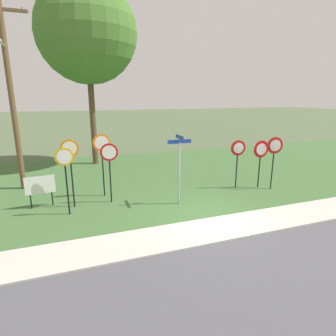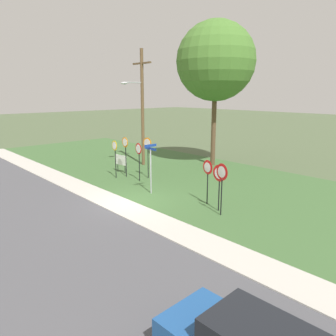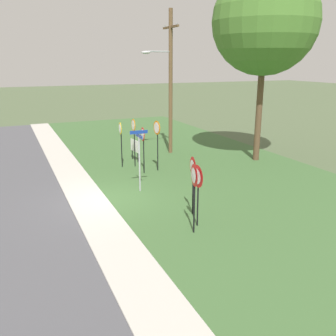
{
  "view_description": "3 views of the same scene",
  "coord_description": "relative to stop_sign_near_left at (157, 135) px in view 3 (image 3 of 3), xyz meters",
  "views": [
    {
      "loc": [
        -4.44,
        -8.09,
        4.3
      ],
      "look_at": [
        -0.29,
        3.39,
        1.1
      ],
      "focal_mm": 29.54,
      "sensor_mm": 36.0,
      "label": 1
    },
    {
      "loc": [
        13.21,
        -9.46,
        5.61
      ],
      "look_at": [
        -0.14,
        2.68,
        1.39
      ],
      "focal_mm": 34.71,
      "sensor_mm": 36.0,
      "label": 2
    },
    {
      "loc": [
        14.67,
        -3.61,
        5.75
      ],
      "look_at": [
        -0.15,
        2.92,
        1.06
      ],
      "focal_mm": 39.44,
      "sensor_mm": 36.0,
      "label": 3
    }
  ],
  "objects": [
    {
      "name": "sidewalk_strip",
      "position": [
        3.17,
        -4.42,
        -1.99
      ],
      "size": [
        44.0,
        1.6,
        0.06
      ],
      "primitive_type": "cube",
      "color": "#BCB7AD",
      "rests_on": "ground_plane"
    },
    {
      "name": "yield_sign_near_left",
      "position": [
        6.04,
        -1.02,
        -0.28
      ],
      "size": [
        0.72,
        0.14,
        2.29
      ],
      "rotation": [
        0.0,
        0.0,
        -0.16
      ],
      "color": "black",
      "rests_on": "grass_median"
    },
    {
      "name": "stop_sign_far_left",
      "position": [
        0.17,
        -0.86,
        -0.2
      ],
      "size": [
        0.7,
        0.12,
        2.46
      ],
      "rotation": [
        0.0,
        0.0,
        -0.12
      ],
      "color": "black",
      "rests_on": "grass_median"
    },
    {
      "name": "yield_sign_near_right",
      "position": [
        7.07,
        -1.36,
        -0.3
      ],
      "size": [
        0.8,
        0.11,
        2.27
      ],
      "rotation": [
        0.0,
        0.0,
        -0.04
      ],
      "color": "black",
      "rests_on": "grass_median"
    },
    {
      "name": "stop_sign_near_left",
      "position": [
        0.0,
        0.0,
        0.0
      ],
      "size": [
        0.73,
        0.11,
        2.72
      ],
      "rotation": [
        0.0,
        0.0,
        0.08
      ],
      "color": "black",
      "rests_on": "grass_median"
    },
    {
      "name": "ground_plane",
      "position": [
        3.17,
        -3.62,
        -2.02
      ],
      "size": [
        160.0,
        160.0,
        0.0
      ],
      "primitive_type": "plane",
      "color": "#4C5B3D"
    },
    {
      "name": "grass_median",
      "position": [
        3.17,
        2.38,
        -2.0
      ],
      "size": [
        44.0,
        12.0,
        0.04
      ],
      "primitive_type": "cube",
      "color": "#3D6033",
      "rests_on": "ground_plane"
    },
    {
      "name": "notice_board",
      "position": [
        -2.48,
        -0.42,
        -1.15
      ],
      "size": [
        1.1,
        0.16,
        1.25
      ],
      "rotation": [
        0.0,
        0.0,
        0.12
      ],
      "color": "black",
      "rests_on": "grass_median"
    },
    {
      "name": "street_name_post",
      "position": [
        2.72,
        -1.96,
        -0.3
      ],
      "size": [
        0.96,
        0.82,
        2.8
      ],
      "rotation": [
        0.0,
        0.0,
        -0.03
      ],
      "color": "#9EA0A8",
      "rests_on": "grass_median"
    },
    {
      "name": "stop_sign_near_right",
      "position": [
        -1.28,
        -0.87,
        -0.05
      ],
      "size": [
        0.67,
        0.1,
        2.69
      ],
      "rotation": [
        0.0,
        0.0,
        -0.04
      ],
      "color": "black",
      "rests_on": "grass_median"
    },
    {
      "name": "utility_pole",
      "position": [
        -3.47,
        2.21,
        2.72
      ],
      "size": [
        2.1,
        2.01,
        8.72
      ],
      "color": "brown",
      "rests_on": "grass_median"
    },
    {
      "name": "stop_sign_far_center",
      "position": [
        -1.48,
        -1.56,
        -0.18
      ],
      "size": [
        0.65,
        0.11,
        2.51
      ],
      "rotation": [
        0.0,
        0.0,
        -0.09
      ],
      "color": "black",
      "rests_on": "grass_median"
    },
    {
      "name": "yield_sign_far_left",
      "position": [
        7.51,
        -1.73,
        -0.14
      ],
      "size": [
        0.76,
        0.18,
        2.46
      ],
      "rotation": [
        0.0,
        0.0,
        -0.19
      ],
      "color": "black",
      "rests_on": "grass_median"
    },
    {
      "name": "oak_tree_left",
      "position": [
        0.25,
        6.32,
        5.81
      ],
      "size": [
        5.82,
        5.82,
        10.71
      ],
      "color": "brown",
      "rests_on": "grass_median"
    }
  ]
}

